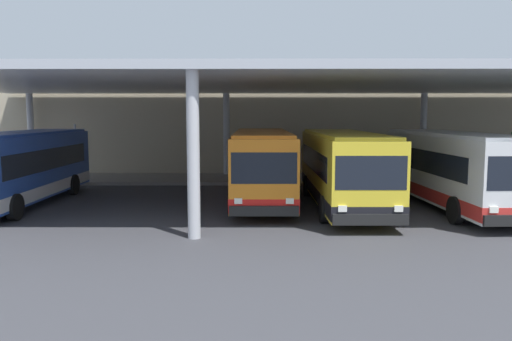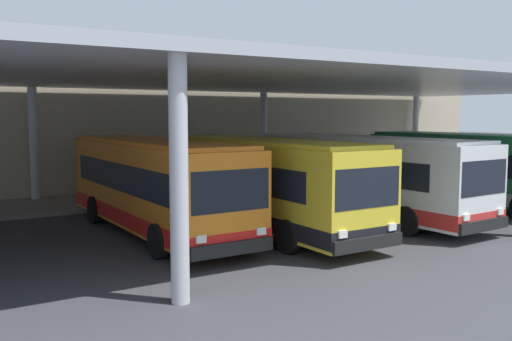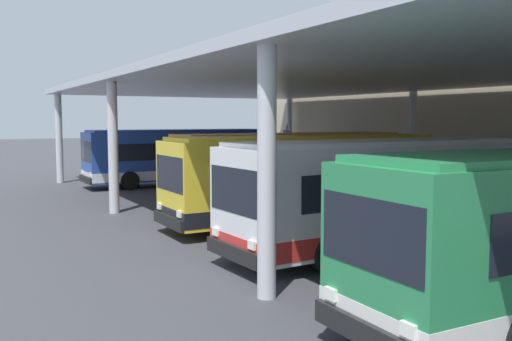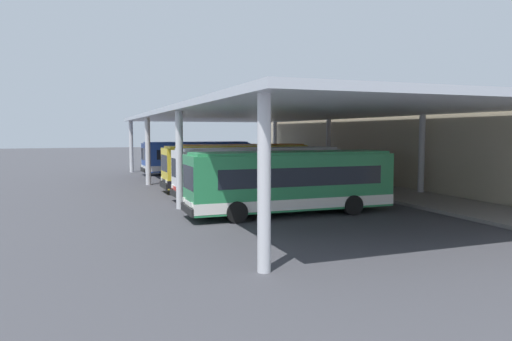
{
  "view_description": "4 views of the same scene",
  "coord_description": "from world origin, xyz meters",
  "px_view_note": "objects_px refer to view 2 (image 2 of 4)",
  "views": [
    {
      "loc": [
        -4.1,
        -18.13,
        3.88
      ],
      "look_at": [
        -4.24,
        3.11,
        1.55
      ],
      "focal_mm": 35.3,
      "sensor_mm": 36.0,
      "label": 1
    },
    {
      "loc": [
        -10.91,
        -13.21,
        4.02
      ],
      "look_at": [
        -0.26,
        3.95,
        1.98
      ],
      "focal_mm": 39.15,
      "sensor_mm": 36.0,
      "label": 2
    },
    {
      "loc": [
        16.25,
        -8.27,
        3.75
      ],
      "look_at": [
        -2.59,
        2.04,
        1.8
      ],
      "focal_mm": 39.62,
      "sensor_mm": 36.0,
      "label": 3
    },
    {
      "loc": [
        31.22,
        -7.54,
        4.14
      ],
      "look_at": [
        0.31,
        4.09,
        1.43
      ],
      "focal_mm": 33.09,
      "sensor_mm": 36.0,
      "label": 4
    }
  ],
  "objects_px": {
    "bench_waiting": "(202,182)",
    "bus_second_bay": "(154,185)",
    "bus_far_bay": "(363,175)",
    "bus_middle_bay": "(263,183)",
    "bus_departing": "(473,169)"
  },
  "relations": [
    {
      "from": "bench_waiting",
      "to": "bus_second_bay",
      "type": "bearing_deg",
      "value": -126.23
    },
    {
      "from": "bus_far_bay",
      "to": "bench_waiting",
      "type": "height_order",
      "value": "bus_far_bay"
    },
    {
      "from": "bus_middle_bay",
      "to": "bus_far_bay",
      "type": "xyz_separation_m",
      "value": [
        4.55,
        -0.11,
        0.0
      ]
    },
    {
      "from": "bus_second_bay",
      "to": "bus_middle_bay",
      "type": "xyz_separation_m",
      "value": [
        3.43,
        -1.44,
        0.0
      ]
    },
    {
      "from": "bus_far_bay",
      "to": "bus_departing",
      "type": "height_order",
      "value": "same"
    },
    {
      "from": "bus_middle_bay",
      "to": "bench_waiting",
      "type": "height_order",
      "value": "bus_middle_bay"
    },
    {
      "from": "bus_second_bay",
      "to": "bench_waiting",
      "type": "bearing_deg",
      "value": 53.77
    },
    {
      "from": "bus_second_bay",
      "to": "bench_waiting",
      "type": "distance_m",
      "value": 9.2
    },
    {
      "from": "bus_departing",
      "to": "bench_waiting",
      "type": "xyz_separation_m",
      "value": [
        -8.48,
        9.47,
        -0.99
      ]
    },
    {
      "from": "bus_far_bay",
      "to": "bus_departing",
      "type": "xyz_separation_m",
      "value": [
        5.91,
        -0.54,
        0.0
      ]
    },
    {
      "from": "bus_second_bay",
      "to": "bus_departing",
      "type": "relative_size",
      "value": 1.0
    },
    {
      "from": "bus_second_bay",
      "to": "bench_waiting",
      "type": "height_order",
      "value": "bus_second_bay"
    },
    {
      "from": "bus_second_bay",
      "to": "bus_middle_bay",
      "type": "relative_size",
      "value": 1.0
    },
    {
      "from": "bus_second_bay",
      "to": "bench_waiting",
      "type": "xyz_separation_m",
      "value": [
        5.41,
        7.38,
        -0.99
      ]
    },
    {
      "from": "bus_middle_bay",
      "to": "bench_waiting",
      "type": "bearing_deg",
      "value": 77.35
    }
  ]
}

